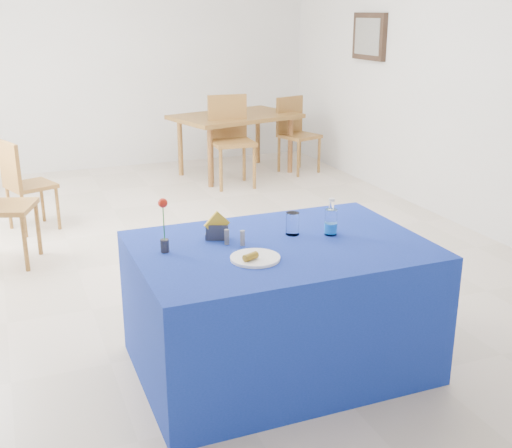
% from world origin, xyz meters
% --- Properties ---
extents(floor, '(7.00, 7.00, 0.00)m').
position_xyz_m(floor, '(0.00, 0.00, 0.00)').
color(floor, beige).
rests_on(floor, ground).
extents(room_shell, '(7.00, 7.00, 7.00)m').
position_xyz_m(room_shell, '(0.00, 0.00, 1.75)').
color(room_shell, silver).
rests_on(room_shell, ground).
extents(picture_frame, '(0.06, 0.64, 0.52)m').
position_xyz_m(picture_frame, '(2.47, 1.60, 1.70)').
color(picture_frame, black).
rests_on(picture_frame, room_shell).
extents(picture_art, '(0.02, 0.52, 0.40)m').
position_xyz_m(picture_art, '(2.44, 1.60, 1.70)').
color(picture_art, '#998C66').
rests_on(picture_art, room_shell).
extents(plate, '(0.26, 0.26, 0.01)m').
position_xyz_m(plate, '(-0.41, -2.10, 0.77)').
color(plate, white).
rests_on(plate, blue_table).
extents(drinking_glass, '(0.08, 0.08, 0.13)m').
position_xyz_m(drinking_glass, '(-0.06, -1.82, 0.82)').
color(drinking_glass, white).
rests_on(drinking_glass, blue_table).
extents(salt_shaker, '(0.03, 0.03, 0.08)m').
position_xyz_m(salt_shaker, '(-0.39, -1.88, 0.80)').
color(salt_shaker, slate).
rests_on(salt_shaker, blue_table).
extents(pepper_shaker, '(0.03, 0.03, 0.08)m').
position_xyz_m(pepper_shaker, '(-0.47, -1.83, 0.80)').
color(pepper_shaker, slate).
rests_on(pepper_shaker, blue_table).
extents(blue_table, '(1.60, 1.10, 0.76)m').
position_xyz_m(blue_table, '(-0.19, -1.94, 0.38)').
color(blue_table, navy).
rests_on(blue_table, floor).
extents(water_bottle, '(0.07, 0.07, 0.21)m').
position_xyz_m(water_bottle, '(0.14, -1.90, 0.83)').
color(water_bottle, white).
rests_on(water_bottle, blue_table).
extents(napkin_holder, '(0.15, 0.10, 0.17)m').
position_xyz_m(napkin_holder, '(-0.49, -1.73, 0.81)').
color(napkin_holder, '#353539').
rests_on(napkin_holder, blue_table).
extents(rose_vase, '(0.05, 0.05, 0.30)m').
position_xyz_m(rose_vase, '(-0.81, -1.82, 0.90)').
color(rose_vase, '#252529').
rests_on(rose_vase, blue_table).
extents(oak_table, '(1.67, 1.29, 0.76)m').
position_xyz_m(oak_table, '(1.17, 2.52, 0.68)').
color(oak_table, brown).
rests_on(oak_table, floor).
extents(chair_bg_left, '(0.50, 0.50, 1.05)m').
position_xyz_m(chair_bg_left, '(0.94, 2.08, 0.61)').
color(chair_bg_left, olive).
rests_on(chair_bg_left, floor).
extents(chair_bg_right, '(0.53, 0.53, 0.95)m').
position_xyz_m(chair_bg_right, '(1.93, 2.39, 0.55)').
color(chair_bg_right, olive).
rests_on(chair_bg_right, floor).
extents(chair_win_b, '(0.50, 0.50, 0.86)m').
position_xyz_m(chair_win_b, '(-1.43, 1.17, 0.50)').
color(chair_win_b, olive).
rests_on(chair_win_b, floor).
extents(banana_pieces, '(0.09, 0.07, 0.04)m').
position_xyz_m(banana_pieces, '(-0.44, -2.13, 0.79)').
color(banana_pieces, gold).
rests_on(banana_pieces, plate).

